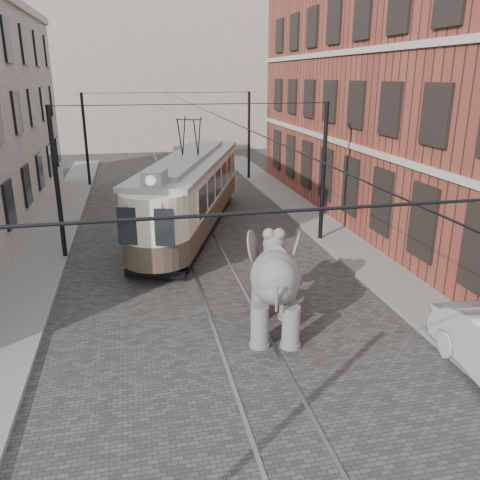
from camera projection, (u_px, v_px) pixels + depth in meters
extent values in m
plane|color=#44413E|center=(231.00, 312.00, 15.49)|extent=(120.00, 120.00, 0.00)
cube|color=slate|center=(407.00, 293.00, 16.67)|extent=(2.00, 60.00, 0.15)
cube|color=slate|center=(8.00, 331.00, 14.17)|extent=(2.00, 60.00, 0.15)
cube|color=maroon|center=(417.00, 97.00, 24.15)|extent=(8.00, 26.00, 12.00)
cube|color=gray|center=(155.00, 76.00, 50.41)|extent=(28.00, 10.00, 14.00)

